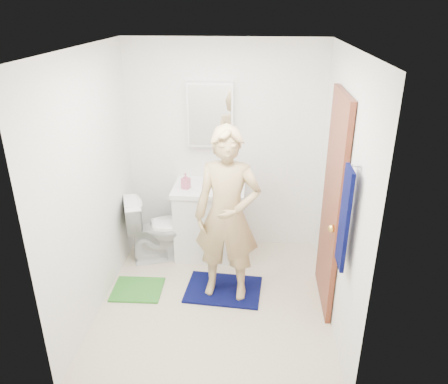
% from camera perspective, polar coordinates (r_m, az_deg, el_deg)
% --- Properties ---
extents(floor, '(2.20, 2.40, 0.02)m').
position_cam_1_polar(floor, '(4.47, -1.15, -14.15)').
color(floor, beige).
rests_on(floor, ground).
extents(ceiling, '(2.20, 2.40, 0.02)m').
position_cam_1_polar(ceiling, '(3.55, -1.49, 18.50)').
color(ceiling, white).
rests_on(ceiling, ground).
extents(wall_back, '(2.20, 0.02, 2.40)m').
position_cam_1_polar(wall_back, '(4.98, 0.08, 5.76)').
color(wall_back, white).
rests_on(wall_back, ground).
extents(wall_front, '(2.20, 0.02, 2.40)m').
position_cam_1_polar(wall_front, '(2.79, -3.79, -9.64)').
color(wall_front, white).
rests_on(wall_front, ground).
extents(wall_left, '(0.02, 2.40, 2.40)m').
position_cam_1_polar(wall_left, '(4.10, -16.91, 0.72)').
color(wall_left, white).
rests_on(wall_left, ground).
extents(wall_right, '(0.02, 2.40, 2.40)m').
position_cam_1_polar(wall_right, '(3.90, 15.14, -0.27)').
color(wall_right, white).
rests_on(wall_right, ground).
extents(vanity_cabinet, '(0.75, 0.55, 0.80)m').
position_cam_1_polar(vanity_cabinet, '(5.03, -1.89, -3.95)').
color(vanity_cabinet, white).
rests_on(vanity_cabinet, floor).
extents(countertop, '(0.79, 0.59, 0.05)m').
position_cam_1_polar(countertop, '(4.85, -1.96, 0.51)').
color(countertop, white).
rests_on(countertop, vanity_cabinet).
extents(sink_basin, '(0.40, 0.40, 0.03)m').
position_cam_1_polar(sink_basin, '(4.84, -1.96, 0.67)').
color(sink_basin, white).
rests_on(sink_basin, countertop).
extents(faucet, '(0.03, 0.03, 0.12)m').
position_cam_1_polar(faucet, '(4.98, -1.74, 2.22)').
color(faucet, silver).
rests_on(faucet, countertop).
extents(medicine_cabinet, '(0.50, 0.12, 0.70)m').
position_cam_1_polar(medicine_cabinet, '(4.82, -1.79, 10.08)').
color(medicine_cabinet, white).
rests_on(medicine_cabinet, wall_back).
extents(mirror_panel, '(0.46, 0.01, 0.66)m').
position_cam_1_polar(mirror_panel, '(4.76, -1.87, 9.91)').
color(mirror_panel, white).
rests_on(mirror_panel, wall_back).
extents(door, '(0.05, 0.80, 2.05)m').
position_cam_1_polar(door, '(4.10, 13.92, -1.64)').
color(door, brown).
rests_on(door, ground).
extents(door_knob, '(0.07, 0.07, 0.07)m').
position_cam_1_polar(door_knob, '(3.84, 13.92, -4.66)').
color(door_knob, gold).
rests_on(door_knob, door).
extents(towel, '(0.03, 0.24, 0.80)m').
position_cam_1_polar(towel, '(3.36, 15.48, -3.37)').
color(towel, '#060A3C').
rests_on(towel, wall_right).
extents(towel_hook, '(0.06, 0.02, 0.02)m').
position_cam_1_polar(towel_hook, '(3.21, 16.98, 3.33)').
color(towel_hook, silver).
rests_on(towel_hook, wall_right).
extents(toilet, '(0.85, 0.65, 0.76)m').
position_cam_1_polar(toilet, '(4.99, -8.34, -4.67)').
color(toilet, white).
rests_on(toilet, floor).
extents(bath_mat, '(0.79, 0.59, 0.02)m').
position_cam_1_polar(bath_mat, '(4.59, -0.07, -12.61)').
color(bath_mat, '#060A3C').
rests_on(bath_mat, floor).
extents(green_rug, '(0.51, 0.44, 0.02)m').
position_cam_1_polar(green_rug, '(4.68, -11.22, -12.37)').
color(green_rug, '#35842C').
rests_on(green_rug, floor).
extents(soap_dispenser, '(0.10, 0.10, 0.18)m').
position_cam_1_polar(soap_dispenser, '(4.76, -5.02, 1.47)').
color(soap_dispenser, '#C15A76').
rests_on(soap_dispenser, countertop).
extents(toothbrush_cup, '(0.15, 0.15, 0.09)m').
position_cam_1_polar(toothbrush_cup, '(4.91, -0.05, 1.75)').
color(toothbrush_cup, '#6D408D').
rests_on(toothbrush_cup, countertop).
extents(man, '(0.67, 0.48, 1.72)m').
position_cam_1_polar(man, '(4.09, 0.44, -3.14)').
color(man, tan).
rests_on(man, bath_mat).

